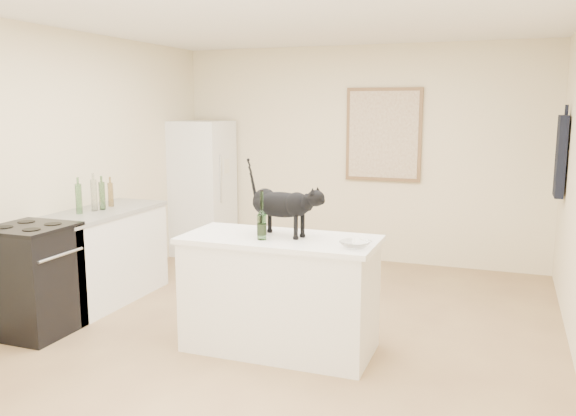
# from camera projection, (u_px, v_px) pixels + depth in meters

# --- Properties ---
(floor) EXTENTS (5.50, 5.50, 0.00)m
(floor) POSITION_uv_depth(u_px,v_px,m) (277.00, 337.00, 4.93)
(floor) COLOR tan
(floor) RESTS_ON ground
(ceiling) EXTENTS (5.50, 5.50, 0.00)m
(ceiling) POSITION_uv_depth(u_px,v_px,m) (276.00, 10.00, 4.49)
(ceiling) COLOR white
(ceiling) RESTS_ON ground
(wall_back) EXTENTS (4.50, 0.00, 4.50)m
(wall_back) POSITION_uv_depth(u_px,v_px,m) (359.00, 155.00, 7.25)
(wall_back) COLOR beige
(wall_back) RESTS_ON ground
(wall_front) EXTENTS (4.50, 0.00, 4.50)m
(wall_front) POSITION_uv_depth(u_px,v_px,m) (2.00, 271.00, 2.16)
(wall_front) COLOR beige
(wall_front) RESTS_ON ground
(wall_left) EXTENTS (0.00, 5.50, 5.50)m
(wall_left) POSITION_uv_depth(u_px,v_px,m) (49.00, 171.00, 5.47)
(wall_left) COLOR beige
(wall_left) RESTS_ON ground
(island_base) EXTENTS (1.44, 0.67, 0.86)m
(island_base) POSITION_uv_depth(u_px,v_px,m) (280.00, 296.00, 4.63)
(island_base) COLOR white
(island_base) RESTS_ON floor
(island_top) EXTENTS (1.50, 0.70, 0.04)m
(island_top) POSITION_uv_depth(u_px,v_px,m) (280.00, 240.00, 4.56)
(island_top) COLOR white
(island_top) RESTS_ON island_base
(left_cabinets) EXTENTS (0.60, 1.40, 0.86)m
(left_cabinets) POSITION_uv_depth(u_px,v_px,m) (102.00, 258.00, 5.80)
(left_cabinets) COLOR white
(left_cabinets) RESTS_ON floor
(left_countertop) EXTENTS (0.62, 1.44, 0.04)m
(left_countertop) POSITION_uv_depth(u_px,v_px,m) (99.00, 212.00, 5.72)
(left_countertop) COLOR gray
(left_countertop) RESTS_ON left_cabinets
(stove) EXTENTS (0.60, 0.60, 0.90)m
(stove) POSITION_uv_depth(u_px,v_px,m) (33.00, 281.00, 4.96)
(stove) COLOR black
(stove) RESTS_ON floor
(fridge) EXTENTS (0.68, 0.68, 1.70)m
(fridge) POSITION_uv_depth(u_px,v_px,m) (202.00, 188.00, 7.62)
(fridge) COLOR white
(fridge) RESTS_ON floor
(artwork_frame) EXTENTS (0.90, 0.03, 1.10)m
(artwork_frame) POSITION_uv_depth(u_px,v_px,m) (383.00, 135.00, 7.08)
(artwork_frame) COLOR brown
(artwork_frame) RESTS_ON wall_back
(artwork_canvas) EXTENTS (0.82, 0.00, 1.02)m
(artwork_canvas) POSITION_uv_depth(u_px,v_px,m) (383.00, 135.00, 7.06)
(artwork_canvas) COLOR beige
(artwork_canvas) RESTS_ON wall_back
(hanging_garment) EXTENTS (0.08, 0.34, 0.80)m
(hanging_garment) POSITION_uv_depth(u_px,v_px,m) (561.00, 156.00, 5.84)
(hanging_garment) COLOR black
(hanging_garment) RESTS_ON wall_right
(black_cat) EXTENTS (0.65, 0.33, 0.43)m
(black_cat) POSITION_uv_depth(u_px,v_px,m) (281.00, 208.00, 4.57)
(black_cat) COLOR black
(black_cat) RESTS_ON island_top
(wine_bottle) EXTENTS (0.09, 0.09, 0.33)m
(wine_bottle) POSITION_uv_depth(u_px,v_px,m) (262.00, 218.00, 4.44)
(wine_bottle) COLOR #245A24
(wine_bottle) RESTS_ON island_top
(glass_bowl) EXTENTS (0.26, 0.26, 0.05)m
(glass_bowl) POSITION_uv_depth(u_px,v_px,m) (355.00, 244.00, 4.20)
(glass_bowl) COLOR white
(glass_bowl) RESTS_ON island_top
(fridge_paper) EXTENTS (0.01, 0.14, 0.18)m
(fridge_paper) POSITION_uv_depth(u_px,v_px,m) (227.00, 166.00, 7.48)
(fridge_paper) COLOR white
(fridge_paper) RESTS_ON fridge
(counter_bottle_cluster) EXTENTS (0.12, 0.50, 0.30)m
(counter_bottle_cluster) POSITION_uv_depth(u_px,v_px,m) (96.00, 196.00, 5.69)
(counter_bottle_cluster) COLOR brown
(counter_bottle_cluster) RESTS_ON left_countertop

